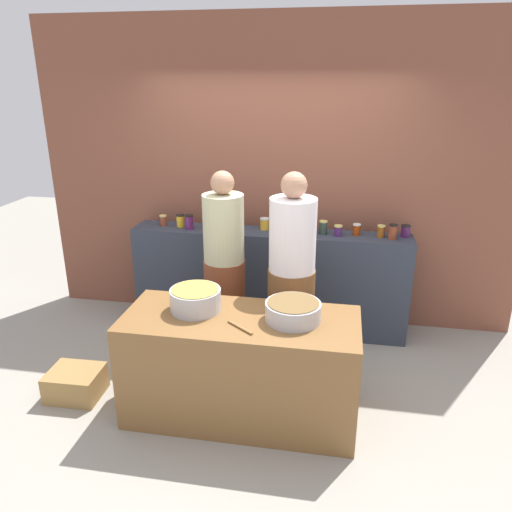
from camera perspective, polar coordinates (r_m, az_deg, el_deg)
The scene contains 26 objects.
ground at distance 4.19m, azimuth -0.86°, elevation -15.28°, with size 12.00×12.00×0.00m, color gray.
storefront_wall at distance 4.94m, azimuth 2.24°, elevation 9.28°, with size 4.80×0.12×3.00m, color brown.
display_shelf at distance 4.89m, azimuth 1.52°, elevation -2.91°, with size 2.70×0.36×1.03m, color #2F3644.
prep_table at distance 3.72m, azimuth -1.78°, elevation -12.79°, with size 1.70×0.70×0.82m, color brown.
preserve_jar_0 at distance 4.98m, azimuth -10.76°, elevation 4.11°, with size 0.07×0.07×0.11m.
preserve_jar_1 at distance 4.91m, azimuth -8.81°, elevation 4.08°, with size 0.08×0.08×0.12m.
preserve_jar_2 at distance 4.81m, azimuth -7.80°, elevation 3.94°, with size 0.08×0.08×0.14m.
preserve_jar_3 at distance 4.78m, azimuth -5.48°, elevation 3.73°, with size 0.07×0.07×0.11m.
preserve_jar_4 at distance 4.81m, azimuth -4.08°, elevation 3.86°, with size 0.08×0.08×0.11m.
preserve_jar_5 at distance 4.78m, azimuth -2.46°, elevation 3.71°, with size 0.07×0.07×0.10m.
preserve_jar_6 at distance 4.76m, azimuth 1.00°, elevation 3.78°, with size 0.09×0.09×0.12m.
preserve_jar_7 at distance 4.74m, azimuth 2.57°, elevation 3.79°, with size 0.07×0.07×0.13m.
preserve_jar_8 at distance 4.65m, azimuth 4.06°, elevation 3.33°, with size 0.09×0.09×0.11m.
preserve_jar_9 at distance 4.59m, azimuth 6.09°, elevation 3.15°, with size 0.09×0.09×0.13m.
preserve_jar_10 at distance 4.67m, azimuth 7.83°, elevation 3.34°, with size 0.08×0.08×0.13m.
preserve_jar_11 at distance 4.63m, azimuth 9.55°, elevation 2.94°, with size 0.08×0.08×0.10m.
preserve_jar_12 at distance 4.69m, azimuth 11.64°, elevation 3.05°, with size 0.07×0.07×0.11m.
preserve_jar_13 at distance 4.68m, azimuth 14.36°, elevation 2.82°, with size 0.07×0.07×0.11m.
preserve_jar_14 at distance 4.65m, azimuth 15.65°, elevation 2.75°, with size 0.08×0.08×0.14m.
preserve_jar_15 at distance 4.75m, azimuth 17.03°, elevation 2.82°, with size 0.09×0.09×0.11m.
cooking_pot_left at distance 3.62m, azimuth -7.06°, elevation -5.04°, with size 0.38×0.38×0.17m.
cooking_pot_center at distance 3.46m, azimuth 4.33°, elevation -6.44°, with size 0.39×0.39×0.14m.
wooden_spoon at distance 3.37m, azimuth -1.87°, elevation -8.32°, with size 0.02×0.02×0.25m, color #9E703D.
cook_with_tongs at distance 4.28m, azimuth -3.68°, elevation -2.59°, with size 0.36×0.36×1.72m.
cook_in_cap at distance 4.03m, azimuth 4.12°, elevation -3.83°, with size 0.39×0.39×1.76m.
bread_crate at distance 4.32m, azimuth -20.27°, elevation -13.73°, with size 0.41×0.34×0.23m, color #9C7541.
Camera 1 is at (0.65, -3.35, 2.43)m, focal length 34.33 mm.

